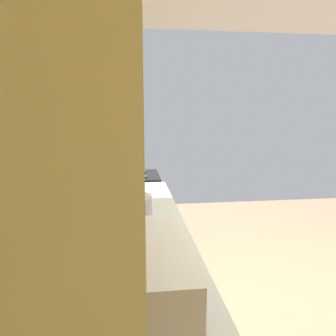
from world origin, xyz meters
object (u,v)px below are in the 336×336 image
(oven_range, at_px, (134,212))
(kettle, at_px, (141,208))
(bowl, at_px, (140,198))
(microwave, at_px, (134,289))

(oven_range, xyz_separation_m, kettle, (-1.42, -0.05, 0.51))
(bowl, bearing_deg, kettle, 180.00)
(kettle, bearing_deg, bowl, 0.00)
(microwave, bearing_deg, bowl, -2.28)
(oven_range, distance_m, microwave, 2.60)
(oven_range, distance_m, bowl, 1.17)
(microwave, xyz_separation_m, kettle, (1.11, -0.06, -0.08))
(bowl, bearing_deg, microwave, 177.72)
(oven_range, bearing_deg, bowl, -177.42)
(oven_range, height_order, microwave, microwave)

